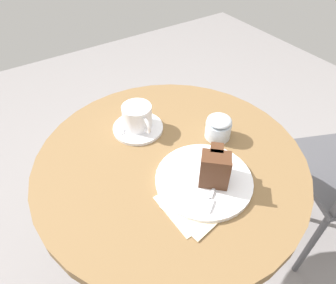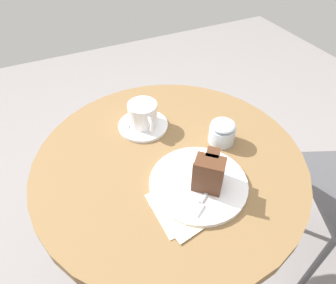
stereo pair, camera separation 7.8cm
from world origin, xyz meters
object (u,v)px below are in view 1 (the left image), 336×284
object	(u,v)px
saucer	(138,128)
teaspoon	(127,120)
napkin	(194,205)
coffee_cup	(137,116)
cake_slice	(215,168)
cake_plate	(204,180)
fork	(212,193)
sugar_pot	(220,128)

from	to	relation	value
saucer	teaspoon	xyz separation A→B (m)	(-0.04, -0.02, 0.01)
napkin	teaspoon	bearing A→B (deg)	178.59
coffee_cup	cake_slice	xyz separation A→B (m)	(0.28, 0.05, 0.01)
cake_plate	saucer	bearing A→B (deg)	-171.39
coffee_cup	cake_slice	size ratio (longest dim) A/B	1.28
cake_slice	fork	xyz separation A→B (m)	(0.03, -0.03, -0.04)
cake_plate	sugar_pot	size ratio (longest dim) A/B	3.30
napkin	fork	bearing A→B (deg)	87.43
cake_slice	sugar_pot	bearing A→B (deg)	135.15
coffee_cup	sugar_pot	distance (m)	0.23
coffee_cup	cake_plate	distance (m)	0.27
coffee_cup	sugar_pot	bearing A→B (deg)	46.80
saucer	napkin	world-z (taller)	saucer
cake_plate	fork	size ratio (longest dim) A/B	1.81
saucer	coffee_cup	size ratio (longest dim) A/B	1.27
cake_plate	cake_slice	xyz separation A→B (m)	(0.02, 0.02, 0.05)
cake_slice	fork	distance (m)	0.06
coffee_cup	sugar_pot	xyz separation A→B (m)	(0.16, 0.17, -0.01)
napkin	sugar_pot	distance (m)	0.25
saucer	sugar_pot	size ratio (longest dim) A/B	2.02
napkin	sugar_pot	bearing A→B (deg)	126.84
teaspoon	sugar_pot	distance (m)	0.27
coffee_cup	cake_plate	size ratio (longest dim) A/B	0.48
saucer	sugar_pot	distance (m)	0.24
sugar_pot	cake_plate	bearing A→B (deg)	-52.33
coffee_cup	fork	world-z (taller)	coffee_cup
fork	sugar_pot	bearing A→B (deg)	-168.43
cake_slice	sugar_pot	xyz separation A→B (m)	(-0.12, 0.12, -0.02)
cake_slice	cake_plate	bearing A→B (deg)	-134.37
saucer	coffee_cup	world-z (taller)	coffee_cup
fork	napkin	bearing A→B (deg)	-36.70
cake_plate	teaspoon	bearing A→B (deg)	-169.71
coffee_cup	cake_slice	bearing A→B (deg)	10.49
fork	sugar_pot	size ratio (longest dim) A/B	1.83
saucer	fork	distance (m)	0.31
napkin	sugar_pot	world-z (taller)	sugar_pot
coffee_cup	napkin	distance (m)	0.31
saucer	napkin	xyz separation A→B (m)	(0.30, -0.02, -0.00)
teaspoon	cake_slice	distance (m)	0.33
sugar_pot	cake_slice	bearing A→B (deg)	-44.85
teaspoon	cake_plate	distance (m)	0.31
teaspoon	coffee_cup	bearing A→B (deg)	-113.63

